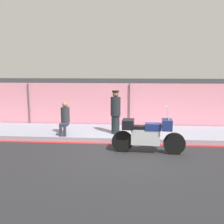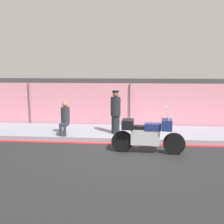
% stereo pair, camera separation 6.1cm
% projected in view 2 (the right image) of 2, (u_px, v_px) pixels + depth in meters
% --- Properties ---
extents(ground_plane, '(120.00, 120.00, 0.00)m').
position_uv_depth(ground_plane, '(127.00, 151.00, 8.67)').
color(ground_plane, '#262628').
extents(sidewalk, '(34.66, 2.41, 0.17)m').
position_uv_depth(sidewalk, '(129.00, 133.00, 10.77)').
color(sidewalk, '#8E93A3').
rests_on(sidewalk, ground_plane).
extents(curb_paint_stripe, '(34.66, 0.18, 0.01)m').
position_uv_depth(curb_paint_stripe, '(128.00, 144.00, 9.51)').
color(curb_paint_stripe, red).
rests_on(curb_paint_stripe, ground_plane).
extents(storefront_fence, '(32.92, 0.17, 2.05)m').
position_uv_depth(storefront_fence, '(130.00, 106.00, 11.88)').
color(storefront_fence, pink).
rests_on(storefront_fence, ground_plane).
extents(motorcycle, '(2.37, 0.60, 1.55)m').
position_uv_depth(motorcycle, '(147.00, 134.00, 8.43)').
color(motorcycle, black).
rests_on(motorcycle, ground_plane).
extents(officer_standing, '(0.39, 0.39, 1.69)m').
position_uv_depth(officer_standing, '(116.00, 112.00, 10.21)').
color(officer_standing, '#1E2328').
rests_on(officer_standing, sidewalk).
extents(person_seated_on_curb, '(0.34, 0.64, 1.27)m').
position_uv_depth(person_seated_on_curb, '(65.00, 116.00, 10.14)').
color(person_seated_on_curb, '#2D3342').
rests_on(person_seated_on_curb, sidewalk).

